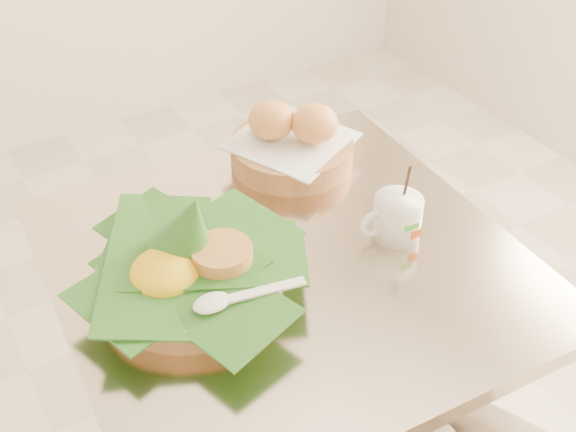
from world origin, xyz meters
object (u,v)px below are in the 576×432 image
cafe_table (288,353)px  bread_basket (292,143)px  rice_basket (189,264)px  coffee_mug (396,216)px

cafe_table → bread_basket: 0.38m
rice_basket → coffee_mug: (0.34, -0.06, -0.01)m
cafe_table → bread_basket: bread_basket is taller
rice_basket → cafe_table: bearing=-7.1°
cafe_table → coffee_mug: size_ratio=5.44×
coffee_mug → cafe_table: bearing=168.4°
cafe_table → rice_basket: rice_basket is taller
cafe_table → rice_basket: bearing=172.9°
rice_basket → bread_basket: bearing=34.9°
bread_basket → coffee_mug: size_ratio=1.87×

